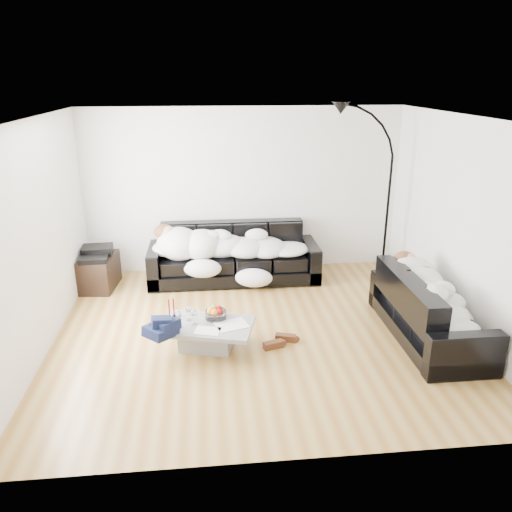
{
  "coord_description": "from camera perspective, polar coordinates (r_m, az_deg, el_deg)",
  "views": [
    {
      "loc": [
        -0.6,
        -5.54,
        3.04
      ],
      "look_at": [
        0.0,
        0.3,
        0.9
      ],
      "focal_mm": 35.0,
      "sensor_mm": 36.0,
      "label": 1
    }
  ],
  "objects": [
    {
      "name": "sofa_back",
      "position": [
        7.75,
        -2.56,
        0.28
      ],
      "size": [
        2.61,
        0.9,
        0.85
      ],
      "primitive_type": "cube",
      "color": "black",
      "rests_on": "ground"
    },
    {
      "name": "wall_back",
      "position": [
        8.01,
        -1.45,
        7.45
      ],
      "size": [
        5.0,
        0.02,
        2.6
      ],
      "primitive_type": "cube",
      "color": "silver",
      "rests_on": "ground"
    },
    {
      "name": "sofa_right",
      "position": [
        6.4,
        19.22,
        -5.58
      ],
      "size": [
        0.84,
        1.95,
        0.79
      ],
      "primitive_type": "cube",
      "rotation": [
        0.0,
        0.0,
        1.57
      ],
      "color": "black",
      "rests_on": "ground"
    },
    {
      "name": "newspaper_b",
      "position": [
        5.71,
        -5.55,
        -8.48
      ],
      "size": [
        0.33,
        0.27,
        0.01
      ],
      "primitive_type": "cube",
      "rotation": [
        0.0,
        0.0,
        -0.26
      ],
      "color": "silver",
      "rests_on": "coffee_table"
    },
    {
      "name": "navy_jacket",
      "position": [
        5.62,
        -10.61,
        -7.41
      ],
      "size": [
        0.45,
        0.43,
        0.18
      ],
      "primitive_type": null,
      "rotation": [
        0.0,
        0.0,
        0.49
      ],
      "color": "black",
      "rests_on": "coffee_table"
    },
    {
      "name": "candle_left",
      "position": [
        6.01,
        -9.9,
        -5.98
      ],
      "size": [
        0.05,
        0.05,
        0.24
      ],
      "primitive_type": "cylinder",
      "rotation": [
        0.0,
        0.0,
        0.16
      ],
      "color": "maroon",
      "rests_on": "coffee_table"
    },
    {
      "name": "wall_left",
      "position": [
        6.11,
        -23.71,
        1.75
      ],
      "size": [
        0.02,
        4.5,
        2.6
      ],
      "primitive_type": "cube",
      "color": "silver",
      "rests_on": "ground"
    },
    {
      "name": "shoes",
      "position": [
        6.04,
        2.67,
        -9.69
      ],
      "size": [
        0.44,
        0.34,
        0.09
      ],
      "primitive_type": null,
      "rotation": [
        0.0,
        0.0,
        0.1
      ],
      "color": "#472311",
      "rests_on": "ground"
    },
    {
      "name": "sleeper_right",
      "position": [
        6.31,
        19.46,
        -3.69
      ],
      "size": [
        0.71,
        1.67,
        0.41
      ],
      "primitive_type": null,
      "rotation": [
        0.0,
        0.0,
        1.57
      ],
      "color": "white",
      "rests_on": "sofa_right"
    },
    {
      "name": "wall_right",
      "position": [
        6.59,
        22.51,
        3.15
      ],
      "size": [
        0.02,
        4.5,
        2.6
      ],
      "primitive_type": "cube",
      "color": "silver",
      "rests_on": "ground"
    },
    {
      "name": "av_cabinet",
      "position": [
        7.87,
        -17.59,
        -1.77
      ],
      "size": [
        0.57,
        0.77,
        0.5
      ],
      "primitive_type": "cube",
      "rotation": [
        0.0,
        0.0,
        -0.11
      ],
      "color": "black",
      "rests_on": "ground"
    },
    {
      "name": "stereo",
      "position": [
        7.76,
        -17.83,
        0.38
      ],
      "size": [
        0.46,
        0.37,
        0.13
      ],
      "primitive_type": "cube",
      "rotation": [
        0.0,
        0.0,
        0.06
      ],
      "color": "black",
      "rests_on": "av_cabinet"
    },
    {
      "name": "coffee_table",
      "position": [
        5.95,
        -5.73,
        -9.09
      ],
      "size": [
        1.2,
        0.88,
        0.32
      ],
      "primitive_type": "cube",
      "rotation": [
        0.0,
        0.0,
        -0.26
      ],
      "color": "#939699",
      "rests_on": "ground"
    },
    {
      "name": "wine_glass_c",
      "position": [
        5.83,
        -7.09,
        -6.95
      ],
      "size": [
        0.1,
        0.1,
        0.19
      ],
      "primitive_type": "cylinder",
      "rotation": [
        0.0,
        0.0,
        -0.21
      ],
      "color": "white",
      "rests_on": "coffee_table"
    },
    {
      "name": "floor_lamp",
      "position": [
        7.83,
        14.84,
        5.6
      ],
      "size": [
        0.88,
        0.41,
        2.36
      ],
      "primitive_type": null,
      "rotation": [
        0.0,
        0.0,
        -0.08
      ],
      "color": "black",
      "rests_on": "ground"
    },
    {
      "name": "sleeper_back",
      "position": [
        7.63,
        -2.57,
        1.67
      ],
      "size": [
        2.21,
        0.76,
        0.44
      ],
      "primitive_type": null,
      "color": "white",
      "rests_on": "sofa_back"
    },
    {
      "name": "ground",
      "position": [
        6.35,
        0.28,
        -8.59
      ],
      "size": [
        5.0,
        5.0,
        0.0
      ],
      "primitive_type": "plane",
      "color": "olive",
      "rests_on": "ground"
    },
    {
      "name": "wine_glass_a",
      "position": [
        5.94,
        -7.65,
        -6.48
      ],
      "size": [
        0.09,
        0.09,
        0.19
      ],
      "primitive_type": "cylinder",
      "rotation": [
        0.0,
        0.0,
        -0.18
      ],
      "color": "white",
      "rests_on": "coffee_table"
    },
    {
      "name": "candle_right",
      "position": [
        6.03,
        -9.39,
        -5.87
      ],
      "size": [
        0.06,
        0.06,
        0.24
      ],
      "primitive_type": "cylinder",
      "rotation": [
        0.0,
        0.0,
        0.32
      ],
      "color": "maroon",
      "rests_on": "coffee_table"
    },
    {
      "name": "teal_cushion",
      "position": [
        6.76,
        17.0,
        -0.96
      ],
      "size": [
        0.42,
        0.38,
        0.2
      ],
      "primitive_type": "ellipsoid",
      "rotation": [
        0.0,
        0.0,
        0.24
      ],
      "color": "#0E6659",
      "rests_on": "sofa_right"
    },
    {
      "name": "ceiling",
      "position": [
        5.59,
        0.33,
        15.51
      ],
      "size": [
        5.0,
        5.0,
        0.0
      ],
      "primitive_type": "plane",
      "color": "white",
      "rests_on": "ground"
    },
    {
      "name": "fruit_bowl",
      "position": [
        5.96,
        -4.63,
        -6.44
      ],
      "size": [
        0.3,
        0.3,
        0.16
      ],
      "primitive_type": "cylinder",
      "rotation": [
        0.0,
        0.0,
        -0.2
      ],
      "color": "white",
      "rests_on": "coffee_table"
    },
    {
      "name": "newspaper_a",
      "position": [
        5.82,
        -2.81,
        -7.83
      ],
      "size": [
        0.42,
        0.37,
        0.01
      ],
      "primitive_type": "cube",
      "rotation": [
        0.0,
        0.0,
        0.3
      ],
      "color": "silver",
      "rests_on": "coffee_table"
    },
    {
      "name": "wine_glass_b",
      "position": [
        5.84,
        -8.8,
        -7.09
      ],
      "size": [
        0.09,
        0.09,
        0.17
      ],
      "primitive_type": "cylinder",
      "rotation": [
        0.0,
        0.0,
        -0.23
      ],
      "color": "white",
      "rests_on": "coffee_table"
    }
  ]
}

